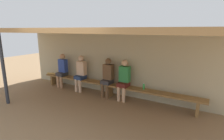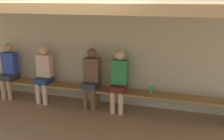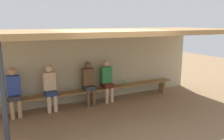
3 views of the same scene
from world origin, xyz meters
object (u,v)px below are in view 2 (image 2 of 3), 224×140
bench (96,91)px  player_leftmost (91,76)px  player_in_blue (9,68)px  water_bottle_green (151,89)px  player_middle (119,79)px  player_shirtless_tan (44,72)px

bench → player_leftmost: 0.36m
bench → player_in_blue: bearing=179.9°
player_in_blue → bench: bearing=-0.1°
bench → player_leftmost: (-0.10, 0.00, 0.34)m
bench → water_bottle_green: bearing=2.3°
player_middle → player_shirtless_tan: (-1.80, 0.00, 0.00)m
player_in_blue → player_leftmost: bearing=0.0°
bench → player_leftmost: player_leftmost is taller
bench → player_in_blue: size_ratio=4.49×
player_leftmost → water_bottle_green: player_leftmost is taller
player_middle → water_bottle_green: 0.69m
player_middle → player_in_blue: bearing=180.0°
player_leftmost → water_bottle_green: (1.29, 0.04, -0.17)m
player_in_blue → player_shirtless_tan: 0.95m
player_middle → water_bottle_green: (0.67, 0.04, -0.17)m
water_bottle_green → player_middle: bearing=-176.2°
player_middle → player_in_blue: (-2.75, 0.00, 0.00)m
player_in_blue → water_bottle_green: player_in_blue is taller
player_leftmost → player_in_blue: same height
player_shirtless_tan → bench: bearing=-0.1°
bench → water_bottle_green: 1.21m
player_shirtless_tan → water_bottle_green: (2.47, 0.04, -0.17)m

